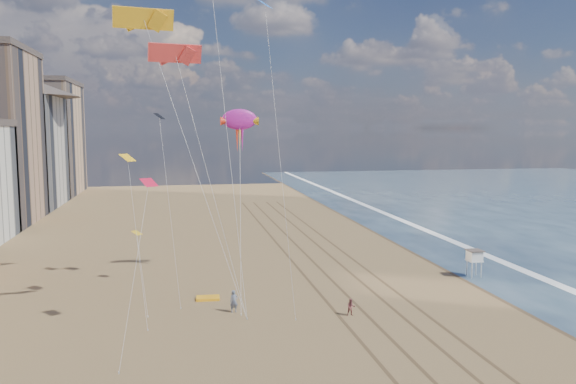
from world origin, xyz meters
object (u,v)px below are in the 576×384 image
at_px(kite_flyer_a, 234,301).
at_px(kite_flyer_b, 351,307).
at_px(grounded_kite, 208,298).
at_px(show_kite, 239,120).
at_px(lifeguard_stand, 474,256).

bearing_deg(kite_flyer_a, kite_flyer_b, -25.05).
xyz_separation_m(grounded_kite, show_kite, (3.97, 8.39, 16.48)).
xyz_separation_m(kite_flyer_a, kite_flyer_b, (9.60, -2.77, -0.23)).
bearing_deg(lifeguard_stand, kite_flyer_b, -150.12).
xyz_separation_m(show_kite, kite_flyer_b, (7.65, -15.25, -15.86)).
distance_m(grounded_kite, kite_flyer_b, 13.51).
bearing_deg(grounded_kite, kite_flyer_a, -60.76).
distance_m(lifeguard_stand, grounded_kite, 28.45).
bearing_deg(lifeguard_stand, show_kite, 166.78).
distance_m(show_kite, kite_flyer_a, 20.10).
relative_size(lifeguard_stand, kite_flyer_b, 1.96).
bearing_deg(kite_flyer_a, show_kite, 72.16).
distance_m(lifeguard_stand, show_kite, 28.78).
bearing_deg(show_kite, grounded_kite, -115.31).
bearing_deg(kite_flyer_b, lifeguard_stand, 36.29).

